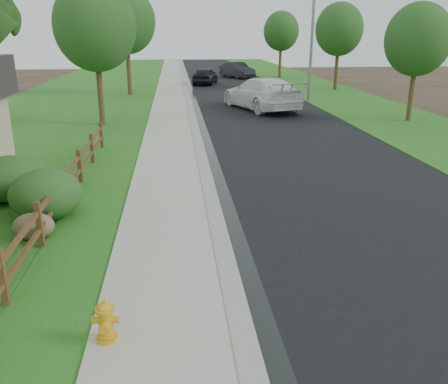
{
  "coord_description": "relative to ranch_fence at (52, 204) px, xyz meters",
  "views": [
    {
      "loc": [
        -0.55,
        -4.8,
        4.59
      ],
      "look_at": [
        0.56,
        5.92,
        0.94
      ],
      "focal_mm": 38.0,
      "sensor_mm": 36.0,
      "label": 1
    }
  ],
  "objects": [
    {
      "name": "tree_near_left",
      "position": [
        -0.67,
        13.6,
        4.23
      ],
      "size": [
        3.97,
        3.97,
        7.04
      ],
      "color": "#3A2B17",
      "rests_on": "ground"
    },
    {
      "name": "dark_car_far",
      "position": [
        9.59,
        39.02,
        0.19
      ],
      "size": [
        3.5,
        5.07,
        1.58
      ],
      "primitive_type": "imported",
      "rotation": [
        0.0,
        0.0,
        0.42
      ],
      "color": "black",
      "rests_on": "road"
    },
    {
      "name": "tree_mid_right",
      "position": [
        16.26,
        27.42,
        4.13
      ],
      "size": [
        3.77,
        3.77,
        6.84
      ],
      "color": "#3A2B17",
      "rests_on": "ground"
    },
    {
      "name": "road",
      "position": [
        8.2,
        28.6,
        -0.61
      ],
      "size": [
        8.0,
        90.0,
        0.02
      ],
      "primitive_type": "cube",
      "color": "black",
      "rests_on": "ground"
    },
    {
      "name": "shrub_c",
      "position": [
        -0.3,
        0.62,
        0.04
      ],
      "size": [
        2.37,
        2.37,
        1.31
      ],
      "primitive_type": "ellipsoid",
      "rotation": [
        0.0,
        0.0,
        -0.4
      ],
      "color": "#1C491A",
      "rests_on": "ground"
    },
    {
      "name": "lawn_near",
      "position": [
        -4.4,
        28.6,
        -0.6
      ],
      "size": [
        9.0,
        90.0,
        0.04
      ],
      "primitive_type": "cube",
      "color": "#234F16",
      "rests_on": "ground"
    },
    {
      "name": "curb",
      "position": [
        4.0,
        28.6,
        -0.56
      ],
      "size": [
        0.4,
        90.0,
        0.12
      ],
      "primitive_type": "cube",
      "color": "gray",
      "rests_on": "ground"
    },
    {
      "name": "dark_car_mid",
      "position": [
        5.9,
        33.04,
        0.15
      ],
      "size": [
        2.83,
        4.72,
        1.5
      ],
      "primitive_type": "imported",
      "rotation": [
        0.0,
        0.0,
        2.89
      ],
      "color": "black",
      "rests_on": "road"
    },
    {
      "name": "verge_far",
      "position": [
        15.1,
        28.6,
        -0.6
      ],
      "size": [
        6.0,
        90.0,
        0.04
      ],
      "primitive_type": "cube",
      "color": "#234F16",
      "rests_on": "ground"
    },
    {
      "name": "white_suv",
      "position": [
        8.37,
        17.9,
        0.37
      ],
      "size": [
        4.6,
        7.16,
        1.93
      ],
      "primitive_type": "imported",
      "rotation": [
        0.0,
        0.0,
        3.45
      ],
      "color": "white",
      "rests_on": "road"
    },
    {
      "name": "ranch_fence",
      "position": [
        0.0,
        0.0,
        0.0
      ],
      "size": [
        0.12,
        16.92,
        1.1
      ],
      "color": "#4A2B18",
      "rests_on": "ground"
    },
    {
      "name": "boulder",
      "position": [
        -0.3,
        -0.67,
        -0.3
      ],
      "size": [
        1.02,
        0.81,
        0.63
      ],
      "primitive_type": "ellipsoid",
      "rotation": [
        0.0,
        0.0,
        0.11
      ],
      "color": "brown",
      "rests_on": "ground"
    },
    {
      "name": "wet_gutter",
      "position": [
        4.35,
        28.6,
        -0.6
      ],
      "size": [
        0.5,
        90.0,
        0.0
      ],
      "primitive_type": "cube",
      "color": "black",
      "rests_on": "road"
    },
    {
      "name": "sidewalk",
      "position": [
        2.7,
        28.6,
        -0.57
      ],
      "size": [
        2.2,
        90.0,
        0.1
      ],
      "primitive_type": "cube",
      "color": "#AAA494",
      "rests_on": "ground"
    },
    {
      "name": "tree_mid_left",
      "position": [
        -0.3,
        26.01,
        4.69
      ],
      "size": [
        4.3,
        4.3,
        7.69
      ],
      "color": "#3A2B17",
      "rests_on": "ground"
    },
    {
      "name": "fire_hydrant",
      "position": [
        1.9,
        -4.88,
        -0.2
      ],
      "size": [
        0.45,
        0.37,
        0.7
      ],
      "color": "orange",
      "rests_on": "sidewalk"
    },
    {
      "name": "shrub_d",
      "position": [
        -1.66,
        2.16,
        0.03
      ],
      "size": [
        2.15,
        2.15,
        1.29
      ],
      "primitive_type": "ellipsoid",
      "rotation": [
        0.0,
        0.0,
        -0.14
      ],
      "color": "#1C491A",
      "rests_on": "ground"
    },
    {
      "name": "grass_strip",
      "position": [
        0.8,
        28.6,
        -0.59
      ],
      "size": [
        1.6,
        90.0,
        0.06
      ],
      "primitive_type": "cube",
      "color": "#234F16",
      "rests_on": "ground"
    },
    {
      "name": "tree_near_right",
      "position": [
        15.57,
        13.11,
        3.58
      ],
      "size": [
        3.37,
        3.37,
        6.06
      ],
      "color": "#3A2B17",
      "rests_on": "ground"
    },
    {
      "name": "streetlight",
      "position": [
        12.12,
        21.27,
        5.03
      ],
      "size": [
        2.23,
        0.94,
        9.97
      ],
      "color": "gray",
      "rests_on": "ground"
    },
    {
      "name": "tree_far_right",
      "position": [
        14.04,
        38.64,
        4.0
      ],
      "size": [
        3.58,
        3.58,
        6.61
      ],
      "color": "#3A2B17",
      "rests_on": "ground"
    }
  ]
}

